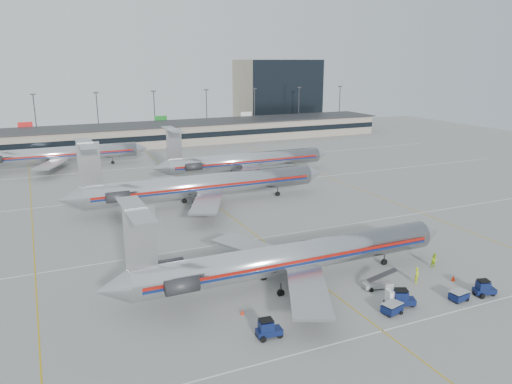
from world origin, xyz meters
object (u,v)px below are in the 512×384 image
jet_second_row (199,185)px  belt_loader (378,283)px  tug_center (402,299)px  uld_container (393,297)px  jet_foreground (287,258)px

jet_second_row → belt_loader: (8.05, -40.10, -3.11)m
tug_center → uld_container: bearing=154.7°
tug_center → belt_loader: 4.64m
uld_container → belt_loader: bearing=87.6°
uld_container → jet_foreground: bearing=144.9°
jet_foreground → tug_center: jet_foreground is taller
tug_center → jet_foreground: bearing=154.6°
jet_foreground → uld_container: bearing=-48.8°
tug_center → belt_loader: belt_loader is taller
uld_container → jet_second_row: bearing=112.7°
jet_foreground → uld_container: (7.93, -9.06, -2.44)m
jet_second_row → belt_loader: jet_second_row is taller
belt_loader → tug_center: bearing=-85.8°
jet_second_row → uld_container: (6.92, -44.02, -2.81)m
jet_foreground → tug_center: 13.16m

